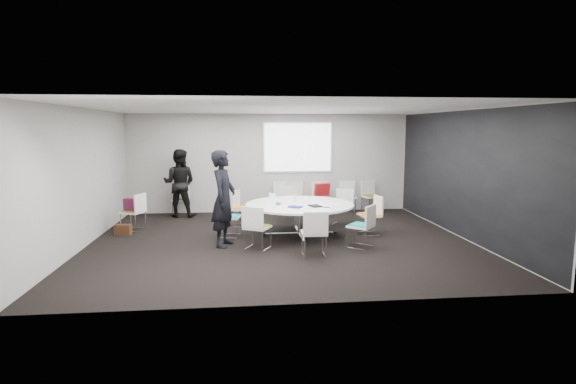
{
  "coord_description": "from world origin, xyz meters",
  "views": [
    {
      "loc": [
        -0.81,
        -9.33,
        2.39
      ],
      "look_at": [
        0.2,
        0.4,
        1.0
      ],
      "focal_mm": 28.0,
      "sensor_mm": 36.0,
      "label": 1
    }
  ],
  "objects": [
    {
      "name": "projection_screen",
      "position": [
        0.8,
        3.46,
        1.85
      ],
      "size": [
        1.9,
        0.03,
        1.35
      ],
      "primitive_type": "cube",
      "color": "white",
      "rests_on": "room_shell"
    },
    {
      "name": "chair_person_back",
      "position": [
        -2.49,
        3.13,
        0.28
      ],
      "size": [
        0.47,
        0.45,
        0.88
      ],
      "rotation": [
        0.0,
        0.0,
        3.16
      ],
      "color": "silver",
      "rests_on": "ground"
    },
    {
      "name": "laptop",
      "position": [
        0.0,
        0.46,
        0.74
      ],
      "size": [
        0.27,
        0.34,
        0.02
      ],
      "primitive_type": "imported",
      "rotation": [
        0.0,
        0.0,
        1.88
      ],
      "color": "#333338",
      "rests_on": "conference_table"
    },
    {
      "name": "notebook_black",
      "position": [
        0.75,
        0.05,
        0.74
      ],
      "size": [
        0.31,
        0.36,
        0.02
      ],
      "primitive_type": "cube",
      "rotation": [
        0.0,
        0.0,
        0.34
      ],
      "color": "black",
      "rests_on": "conference_table"
    },
    {
      "name": "chair_spare_left",
      "position": [
        -3.36,
        1.36,
        0.28
      ],
      "size": [
        0.59,
        0.59,
        0.88
      ],
      "rotation": [
        0.0,
        0.0,
        1.19
      ],
      "color": "silver",
      "rests_on": "ground"
    },
    {
      "name": "chair_back_e",
      "position": [
        2.9,
        3.12,
        0.28
      ],
      "size": [
        0.56,
        0.55,
        0.88
      ],
      "rotation": [
        0.0,
        0.0,
        3.41
      ],
      "color": "silver",
      "rests_on": "ground"
    },
    {
      "name": "tablet_folio",
      "position": [
        0.31,
        -0.03,
        0.74
      ],
      "size": [
        0.33,
        0.32,
        0.03
      ],
      "primitive_type": "cube",
      "rotation": [
        0.0,
        0.0,
        -0.68
      ],
      "color": "navy",
      "rests_on": "conference_table"
    },
    {
      "name": "chair_back_a",
      "position": [
        0.31,
        3.17,
        0.28
      ],
      "size": [
        0.47,
        0.45,
        0.88
      ],
      "rotation": [
        0.0,
        0.0,
        3.13
      ],
      "color": "silver",
      "rests_on": "ground"
    },
    {
      "name": "chair_ring_g",
      "position": [
        0.53,
        -1.2,
        0.28
      ],
      "size": [
        0.46,
        0.45,
        0.88
      ],
      "rotation": [
        0.0,
        0.0,
        6.27
      ],
      "color": "silver",
      "rests_on": "ground"
    },
    {
      "name": "chair_back_b",
      "position": [
        0.76,
        3.17,
        0.28
      ],
      "size": [
        0.56,
        0.55,
        0.88
      ],
      "rotation": [
        0.0,
        0.0,
        3.4
      ],
      "color": "silver",
      "rests_on": "ground"
    },
    {
      "name": "chair_back_d",
      "position": [
        2.21,
        3.17,
        0.28
      ],
      "size": [
        0.51,
        0.49,
        0.88
      ],
      "rotation": [
        0.0,
        0.0,
        3.03
      ],
      "color": "silver",
      "rests_on": "ground"
    },
    {
      "name": "chair_back_c",
      "position": [
        1.42,
        3.12,
        0.28
      ],
      "size": [
        0.46,
        0.45,
        0.88
      ],
      "rotation": [
        0.0,
        0.0,
        3.14
      ],
      "color": "silver",
      "rests_on": "ground"
    },
    {
      "name": "brown_bag",
      "position": [
        -3.5,
        0.92,
        0.12
      ],
      "size": [
        0.38,
        0.22,
        0.24
      ],
      "primitive_type": "cube",
      "rotation": [
        0.0,
        0.0,
        -0.16
      ],
      "color": "#3E2313",
      "rests_on": "ground"
    },
    {
      "name": "maroon_bag",
      "position": [
        -3.37,
        1.37,
        0.62
      ],
      "size": [
        0.42,
        0.24,
        0.28
      ],
      "primitive_type": "cube",
      "rotation": [
        0.0,
        0.0,
        -0.25
      ],
      "color": "#531634",
      "rests_on": "chair_spare_left"
    },
    {
      "name": "papers_right",
      "position": [
        0.9,
        0.62,
        0.73
      ],
      "size": [
        0.35,
        0.29,
        0.0
      ],
      "primitive_type": "cube",
      "rotation": [
        0.0,
        0.0,
        0.29
      ],
      "color": "silver",
      "rests_on": "conference_table"
    },
    {
      "name": "person_main",
      "position": [
        -1.19,
        -0.26,
        0.98
      ],
      "size": [
        0.65,
        0.82,
        1.96
      ],
      "primitive_type": "imported",
      "rotation": [
        0.0,
        0.0,
        1.28
      ],
      "color": "black",
      "rests_on": "ground"
    },
    {
      "name": "chair_ring_c",
      "position": [
        0.35,
        2.13,
        0.28
      ],
      "size": [
        0.5,
        0.49,
        0.88
      ],
      "rotation": [
        0.0,
        0.0,
        3.05
      ],
      "color": "silver",
      "rests_on": "ground"
    },
    {
      "name": "chair_ring_d",
      "position": [
        -0.79,
        1.54,
        0.28
      ],
      "size": [
        0.6,
        0.6,
        0.88
      ],
      "rotation": [
        0.0,
        0.0,
        4.3
      ],
      "color": "silver",
      "rests_on": "ground"
    },
    {
      "name": "conference_table",
      "position": [
        0.46,
        0.43,
        0.56
      ],
      "size": [
        2.4,
        2.4,
        0.73
      ],
      "color": "silver",
      "rests_on": "ground"
    },
    {
      "name": "room_shell",
      "position": [
        0.09,
        0.0,
        1.4
      ],
      "size": [
        8.08,
        7.08,
        2.88
      ],
      "color": "black",
      "rests_on": "ground"
    },
    {
      "name": "chair_ring_e",
      "position": [
        -1.1,
        0.5,
        0.28
      ],
      "size": [
        0.54,
        0.55,
        0.88
      ],
      "rotation": [
        0.0,
        0.0,
        4.49
      ],
      "color": "silver",
      "rests_on": "ground"
    },
    {
      "name": "chair_ring_h",
      "position": [
        1.57,
        -0.7,
        0.28
      ],
      "size": [
        0.64,
        0.64,
        0.88
      ],
      "rotation": [
        0.0,
        0.0,
        7.15
      ],
      "color": "silver",
      "rests_on": "ground"
    },
    {
      "name": "laptop_lid",
      "position": [
        -0.14,
        0.41,
        0.86
      ],
      "size": [
        0.14,
        0.28,
        0.22
      ],
      "primitive_type": "cube",
      "rotation": [
        0.0,
        0.0,
        1.98
      ],
      "color": "silver",
      "rests_on": "conference_table"
    },
    {
      "name": "chair_ring_a",
      "position": [
        2.07,
        0.39,
        0.28
      ],
      "size": [
        0.5,
        0.51,
        0.88
      ],
      "rotation": [
        0.0,
        0.0,
        1.7
      ],
      "color": "silver",
      "rests_on": "ground"
    },
    {
      "name": "person_back",
      "position": [
        -2.49,
        2.97,
        0.92
      ],
      "size": [
        0.99,
        0.82,
        1.84
      ],
      "primitive_type": "imported",
      "rotation": [
        0.0,
        0.0,
        2.99
      ],
      "color": "black",
      "rests_on": "ground"
    },
    {
      "name": "papers_front",
      "position": [
        1.23,
        0.37,
        0.73
      ],
      "size": [
        0.31,
        0.23,
        0.0
      ],
      "primitive_type": "cube",
      "rotation": [
        0.0,
        0.0,
        0.07
      ],
      "color": "silver",
      "rests_on": "conference_table"
    },
    {
      "name": "chair_ring_b",
      "position": [
        1.67,
        1.46,
        0.28
      ],
      "size": [
        0.63,
        0.63,
        0.88
      ],
      "rotation": [
        0.0,
        0.0,
        2.57
      ],
      "color": "silver",
      "rests_on": "ground"
    },
    {
      "name": "chair_ring_f",
      "position": [
        -0.52,
        -0.61,
        0.28
      ],
      "size": [
        0.62,
        0.61,
        0.88
      ],
      "rotation": [
        0.0,
        0.0,
        5.8
      ],
      "color": "silver",
      "rests_on": "ground"
    },
    {
      "name": "red_jacket",
      "position": [
        1.42,
        2.9,
        0.7
      ],
      "size": [
        0.47,
        0.28,
        0.36
      ],
      "primitive_type": "cube",
      "rotation": [
        0.17,
        0.0,
        0.31
      ],
      "color": "#AD151C",
      "rests_on": "chair_back_c"
    },
    {
      "name": "phone",
      "position": [
        0.97,
        -0.1,
        0.73
      ],
      "size": [
        0.15,
        0.08,
        0.01
      ],
      "primitive_type": "cube",
      "rotation": [
        0.0,
        0.0,
        0.11
      ],
      "color": "black",
      "rests_on": "conference_table"
    },
    {
      "name": "cup",
      "position": [
        0.4,
        0.84,
        0.78
      ],
      "size": [
        0.08,
        0.08,
        0.09
      ],
      "primitive_type": "cylinder",
      "color": "white",
      "rests_on": "conference_table"
    }
  ]
}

